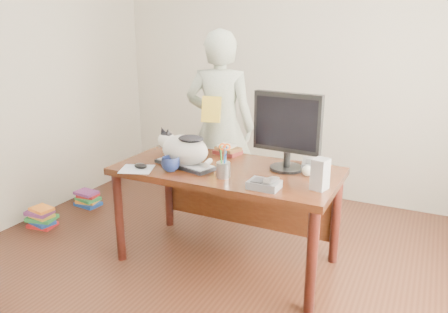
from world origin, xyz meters
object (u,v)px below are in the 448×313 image
Objects in this scene: pen_cup at (223,168)px; book_pile_b at (88,199)px; baseball at (307,171)px; person at (220,127)px; phone at (265,184)px; speaker at (320,174)px; calculator at (313,165)px; cat at (183,148)px; book_stack at (228,150)px; monitor at (287,127)px; keyboard at (185,164)px; mouse at (141,166)px; desk at (232,184)px; book_pile_a at (42,217)px; coffee_mug at (171,164)px.

pen_cup is 0.93× the size of book_pile_b.
person is at bearing 146.83° from baseball.
speaker is (0.31, 0.14, 0.07)m from phone.
calculator is (-0.01, 0.17, -0.01)m from baseball.
baseball is at bearing 26.49° from cat.
speaker is 0.97m from book_stack.
book_stack is (-0.72, 0.24, -0.00)m from baseball.
monitor is 7.49× the size of baseball.
keyboard is 0.32m from mouse.
book_pile_b is at bearing 171.03° from desk.
book_stack is at bearing -0.98° from book_pile_b.
cat is at bearing 167.02° from phone.
calculator reaches higher than book_pile_a.
mouse is at bearing -150.85° from monitor.
desk is 6.65× the size of pen_cup.
pen_cup is (0.37, -0.10, -0.07)m from cat.
desk is 0.38m from keyboard.
pen_cup is at bearing 167.95° from phone.
keyboard is 6.87× the size of baseball.
desk is 21.61× the size of baseball.
mouse is (-0.94, -0.43, -0.29)m from monitor.
book_stack is at bearing 85.77° from keyboard.
keyboard is at bearing -149.47° from desk.
keyboard is at bearing 166.86° from phone.
baseball is 0.29× the size of book_pile_b.
person is at bearing 112.58° from cat.
cat reaches higher than mouse.
cat is 2.03× the size of calculator.
pen_cup is at bearing -150.63° from calculator.
person is (-0.27, 0.41, 0.08)m from book_stack.
monitor is at bearing 153.01° from speaker.
pen_cup is 0.40m from coffee_mug.
baseball is 0.17m from calculator.
mouse is at bearing -124.68° from cat.
pen_cup is 0.67m from calculator.
mouse is 0.91× the size of coffee_mug.
mouse is (-0.25, -0.20, 0.01)m from keyboard.
pen_cup is 0.58m from baseball.
phone is at bearing -142.38° from speaker.
person is (-0.13, 0.83, 0.10)m from keyboard.
coffee_mug is at bearing -148.20° from monitor.
desk is 0.82m from person.
desk is 3.14× the size of keyboard.
desk is 0.60m from baseball.
phone reaches higher than book_stack.
baseball is (1.11, 0.38, 0.01)m from mouse.
book_pile_b is (-2.11, 0.62, -0.71)m from phone.
pen_cup reaches higher than speaker.
book_stack is (-0.15, 0.24, 0.18)m from desk.
cat is 2.37× the size of phone.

